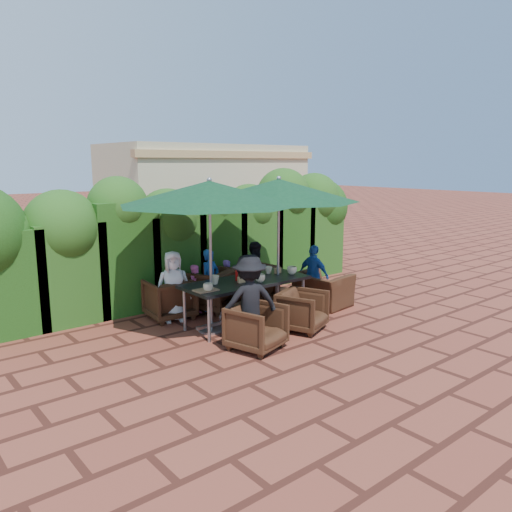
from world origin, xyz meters
TOP-DOWN VIEW (x-y plane):
  - ground at (0.00, 0.00)m, footprint 80.00×80.00m
  - dining_table at (-0.23, 0.22)m, footprint 2.18×0.90m
  - umbrella_left at (-0.89, 0.29)m, footprint 2.87×2.87m
  - umbrella_right at (0.47, 0.20)m, footprint 2.75×2.75m
  - chair_far_left at (-1.08, 1.29)m, footprint 0.81×0.77m
  - chair_far_mid at (-0.23, 1.25)m, footprint 1.07×1.05m
  - chair_far_right at (0.51, 1.08)m, footprint 0.93×0.89m
  - chair_near_left at (-0.84, -0.80)m, footprint 0.87×0.84m
  - chair_near_right at (0.27, -0.62)m, footprint 0.89×0.86m
  - chair_end_right at (1.53, 0.13)m, footprint 0.74×1.03m
  - adult_far_left at (-1.09, 1.13)m, footprint 0.68×0.53m
  - adult_far_mid at (-0.25, 1.25)m, footprint 0.48×0.42m
  - adult_far_right at (0.72, 1.10)m, footprint 0.61×0.42m
  - adult_near_left at (-0.87, -0.67)m, footprint 0.97×0.69m
  - adult_end_right at (1.46, 0.29)m, footprint 0.42×0.71m
  - child_left at (-0.58, 1.22)m, footprint 0.39×0.35m
  - child_right at (0.23, 1.36)m, footprint 0.36×0.32m
  - pedestrian_a at (1.66, 4.06)m, footprint 1.71×1.11m
  - pedestrian_b at (2.43, 4.34)m, footprint 0.93×0.69m
  - pedestrian_c at (3.14, 4.27)m, footprint 1.04×1.07m
  - cup_a at (-1.12, 0.03)m, footprint 0.15×0.15m
  - cup_b at (-0.79, 0.34)m, footprint 0.15×0.15m
  - cup_c at (-0.12, -0.02)m, footprint 0.16×0.16m
  - cup_d at (0.39, 0.37)m, footprint 0.13×0.13m
  - cup_e at (0.68, 0.07)m, footprint 0.17×0.17m
  - ketchup_bottle at (-0.36, 0.31)m, footprint 0.04×0.04m
  - sauce_bottle at (-0.29, 0.29)m, footprint 0.04×0.04m
  - serving_tray at (-1.13, 0.08)m, footprint 0.35×0.25m
  - number_block_left at (-0.39, 0.14)m, footprint 0.12×0.06m
  - number_block_right at (0.53, 0.28)m, footprint 0.12×0.06m
  - hedge_wall at (-0.05, 2.32)m, footprint 9.10×1.60m
  - building at (3.50, 6.99)m, footprint 6.20×3.08m

SIDE VIEW (x-z plane):
  - ground at x=0.00m, z-range 0.00..0.00m
  - chair_near_right at x=0.27m, z-range 0.00..0.71m
  - chair_near_left at x=-0.84m, z-range 0.00..0.73m
  - chair_far_left at x=-1.08m, z-range 0.00..0.77m
  - chair_end_right at x=1.53m, z-range 0.00..0.84m
  - chair_far_mid at x=-0.23m, z-range 0.00..0.85m
  - child_right at x=0.23m, z-range 0.00..0.86m
  - chair_far_right at x=0.51m, z-range 0.00..0.87m
  - child_left at x=-0.58m, z-range 0.00..0.90m
  - adult_far_mid at x=-0.25m, z-range 0.00..1.13m
  - adult_end_right at x=1.46m, z-range 0.00..1.16m
  - adult_far_right at x=0.72m, z-range 0.00..1.20m
  - adult_far_left at x=-1.09m, z-range 0.00..1.22m
  - dining_table at x=-0.23m, z-range 0.30..1.05m
  - adult_near_left at x=-0.87m, z-range 0.00..1.39m
  - serving_tray at x=-1.13m, z-range 0.75..0.77m
  - number_block_left at x=-0.39m, z-range 0.75..0.85m
  - number_block_right at x=0.53m, z-range 0.75..0.85m
  - pedestrian_c at x=3.14m, z-range 0.00..1.60m
  - cup_a at x=-1.12m, z-range 0.75..0.87m
  - cup_d at x=0.39m, z-range 0.75..0.88m
  - cup_c at x=-0.12m, z-range 0.75..0.88m
  - cup_e at x=0.68m, z-range 0.75..0.89m
  - cup_b at x=-0.79m, z-range 0.75..0.90m
  - ketchup_bottle at x=-0.36m, z-range 0.75..0.92m
  - sauce_bottle at x=-0.29m, z-range 0.75..0.92m
  - pedestrian_a at x=1.66m, z-range 0.00..1.73m
  - pedestrian_b at x=2.43m, z-range 0.00..1.74m
  - hedge_wall at x=-0.05m, z-range 0.06..2.62m
  - building at x=3.50m, z-range 0.01..3.21m
  - umbrella_right at x=0.47m, z-range 0.98..3.44m
  - umbrella_left at x=-0.89m, z-range 0.98..3.44m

